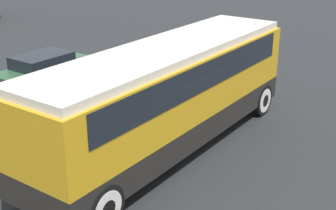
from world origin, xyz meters
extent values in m
plane|color=#26282B|center=(0.00, 0.00, 0.00)|extent=(120.00, 120.00, 0.00)
cube|color=black|center=(0.00, 0.00, 0.85)|extent=(10.10, 2.42, 0.75)
cube|color=gold|center=(0.00, 0.00, 2.10)|extent=(10.10, 2.42, 1.76)
cube|color=black|center=(0.00, 0.00, 2.53)|extent=(8.88, 2.46, 0.79)
cube|color=silver|center=(0.00, 0.00, 3.09)|extent=(9.89, 2.23, 0.22)
cube|color=gold|center=(4.90, 0.00, 1.85)|extent=(0.36, 2.33, 2.01)
cylinder|color=black|center=(4.17, -1.10, 0.55)|extent=(1.10, 0.28, 1.10)
cylinder|color=silver|center=(4.17, -1.10, 0.55)|extent=(0.86, 0.30, 0.86)
cylinder|color=black|center=(4.17, -1.10, 0.55)|extent=(0.42, 0.32, 0.42)
cylinder|color=black|center=(4.17, 1.10, 0.55)|extent=(1.10, 0.28, 1.10)
cylinder|color=silver|center=(4.17, 1.10, 0.55)|extent=(0.86, 0.30, 0.86)
cylinder|color=black|center=(4.17, 1.10, 0.55)|extent=(0.42, 0.32, 0.42)
cylinder|color=black|center=(-4.00, -1.10, 0.55)|extent=(1.10, 0.28, 1.10)
cylinder|color=silver|center=(-4.00, -1.10, 0.55)|extent=(0.86, 0.30, 0.86)
cylinder|color=black|center=(-4.00, -1.10, 0.55)|extent=(0.42, 0.32, 0.42)
cylinder|color=black|center=(-4.00, 1.10, 0.55)|extent=(1.10, 0.28, 1.10)
cylinder|color=silver|center=(-4.00, 1.10, 0.55)|extent=(0.86, 0.30, 0.86)
cylinder|color=black|center=(-4.00, 1.10, 0.55)|extent=(0.42, 0.32, 0.42)
cube|color=#2D5638|center=(1.74, 7.35, 0.60)|extent=(4.30, 1.70, 0.70)
cube|color=black|center=(1.57, 7.35, 1.20)|extent=(2.24, 1.53, 0.50)
cylinder|color=black|center=(3.42, 6.58, 0.34)|extent=(0.68, 0.22, 0.68)
cylinder|color=black|center=(3.42, 6.58, 0.34)|extent=(0.26, 0.26, 0.26)
cylinder|color=black|center=(3.42, 8.11, 0.34)|extent=(0.68, 0.22, 0.68)
cylinder|color=black|center=(3.42, 8.11, 0.34)|extent=(0.26, 0.26, 0.26)
cylinder|color=black|center=(0.07, 6.58, 0.34)|extent=(0.68, 0.22, 0.68)
cylinder|color=black|center=(0.07, 6.58, 0.34)|extent=(0.26, 0.26, 0.26)
cylinder|color=black|center=(0.07, 8.11, 0.34)|extent=(0.68, 0.22, 0.68)
cylinder|color=black|center=(0.07, 8.11, 0.34)|extent=(0.26, 0.26, 0.26)
cylinder|color=black|center=(-2.41, 4.34, 0.33)|extent=(0.65, 0.22, 0.65)
cylinder|color=black|center=(-2.41, 4.34, 0.33)|extent=(0.25, 0.26, 0.25)
camera|label=1|loc=(-10.32, -7.32, 6.40)|focal=50.00mm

